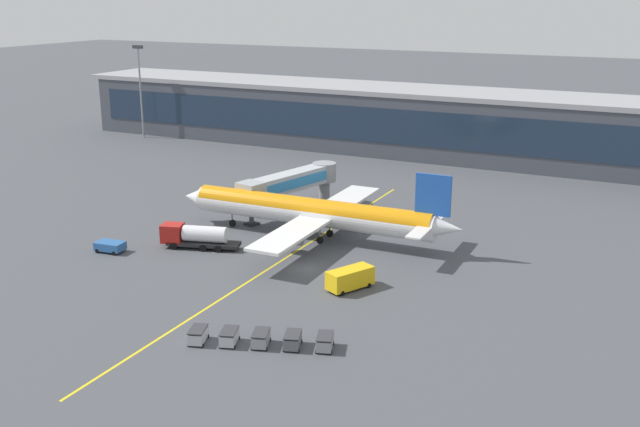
{
  "coord_description": "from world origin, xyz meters",
  "views": [
    {
      "loc": [
        41.26,
        -79.06,
        33.81
      ],
      "look_at": [
        -2.42,
        9.13,
        4.5
      ],
      "focal_mm": 41.98,
      "sensor_mm": 36.0,
      "label": 1
    }
  ],
  "objects_px": {
    "fuel_tanker": "(195,236)",
    "lavatory_truck": "(349,278)",
    "baggage_cart_2": "(261,338)",
    "baggage_cart_1": "(229,337)",
    "main_airliner": "(313,212)",
    "baggage_cart_4": "(325,342)",
    "pushback_tug": "(111,246)",
    "baggage_cart_3": "(293,340)",
    "baggage_cart_0": "(198,335)"
  },
  "relations": [
    {
      "from": "fuel_tanker",
      "to": "lavatory_truck",
      "type": "relative_size",
      "value": 1.78
    },
    {
      "from": "fuel_tanker",
      "to": "baggage_cart_2",
      "type": "relative_size",
      "value": 3.68
    },
    {
      "from": "baggage_cart_1",
      "to": "main_airliner",
      "type": "bearing_deg",
      "value": 102.77
    },
    {
      "from": "main_airliner",
      "to": "lavatory_truck",
      "type": "relative_size",
      "value": 6.95
    },
    {
      "from": "baggage_cart_4",
      "to": "pushback_tug",
      "type": "bearing_deg",
      "value": 161.49
    },
    {
      "from": "baggage_cart_3",
      "to": "main_airliner",
      "type": "bearing_deg",
      "value": 113.51
    },
    {
      "from": "main_airliner",
      "to": "pushback_tug",
      "type": "distance_m",
      "value": 28.05
    },
    {
      "from": "baggage_cart_2",
      "to": "baggage_cart_4",
      "type": "bearing_deg",
      "value": 19.5
    },
    {
      "from": "lavatory_truck",
      "to": "baggage_cart_3",
      "type": "bearing_deg",
      "value": -85.88
    },
    {
      "from": "fuel_tanker",
      "to": "baggage_cart_0",
      "type": "height_order",
      "value": "fuel_tanker"
    },
    {
      "from": "lavatory_truck",
      "to": "baggage_cart_3",
      "type": "xyz_separation_m",
      "value": [
        1.17,
        -16.22,
        -0.64
      ]
    },
    {
      "from": "baggage_cart_0",
      "to": "baggage_cart_3",
      "type": "xyz_separation_m",
      "value": [
        9.05,
        3.2,
        0.0
      ]
    },
    {
      "from": "baggage_cart_3",
      "to": "pushback_tug",
      "type": "bearing_deg",
      "value": 158.52
    },
    {
      "from": "lavatory_truck",
      "to": "baggage_cart_2",
      "type": "height_order",
      "value": "lavatory_truck"
    },
    {
      "from": "main_airliner",
      "to": "lavatory_truck",
      "type": "height_order",
      "value": "main_airliner"
    },
    {
      "from": "fuel_tanker",
      "to": "baggage_cart_2",
      "type": "height_order",
      "value": "fuel_tanker"
    },
    {
      "from": "fuel_tanker",
      "to": "pushback_tug",
      "type": "relative_size",
      "value": 2.75
    },
    {
      "from": "main_airliner",
      "to": "pushback_tug",
      "type": "xyz_separation_m",
      "value": [
        -21.85,
        -17.31,
        -3.08
      ]
    },
    {
      "from": "lavatory_truck",
      "to": "baggage_cart_4",
      "type": "distance_m",
      "value": 15.73
    },
    {
      "from": "lavatory_truck",
      "to": "baggage_cart_2",
      "type": "distance_m",
      "value": 17.4
    },
    {
      "from": "baggage_cart_1",
      "to": "baggage_cart_2",
      "type": "bearing_deg",
      "value": 19.5
    },
    {
      "from": "baggage_cart_3",
      "to": "baggage_cart_0",
      "type": "bearing_deg",
      "value": -160.5
    },
    {
      "from": "main_airliner",
      "to": "lavatory_truck",
      "type": "distance_m",
      "value": 19.68
    },
    {
      "from": "baggage_cart_2",
      "to": "baggage_cart_0",
      "type": "bearing_deg",
      "value": -160.5
    },
    {
      "from": "lavatory_truck",
      "to": "baggage_cart_4",
      "type": "bearing_deg",
      "value": -74.57
    },
    {
      "from": "lavatory_truck",
      "to": "fuel_tanker",
      "type": "bearing_deg",
      "value": 170.6
    },
    {
      "from": "pushback_tug",
      "to": "baggage_cart_1",
      "type": "distance_m",
      "value": 33.53
    },
    {
      "from": "fuel_tanker",
      "to": "baggage_cart_3",
      "type": "height_order",
      "value": "fuel_tanker"
    },
    {
      "from": "baggage_cart_2",
      "to": "baggage_cart_3",
      "type": "bearing_deg",
      "value": 19.5
    },
    {
      "from": "fuel_tanker",
      "to": "baggage_cart_1",
      "type": "height_order",
      "value": "fuel_tanker"
    },
    {
      "from": "baggage_cart_0",
      "to": "baggage_cart_2",
      "type": "height_order",
      "value": "same"
    },
    {
      "from": "fuel_tanker",
      "to": "baggage_cart_2",
      "type": "bearing_deg",
      "value": -42.84
    },
    {
      "from": "baggage_cart_0",
      "to": "fuel_tanker",
      "type": "bearing_deg",
      "value": 125.92
    },
    {
      "from": "baggage_cart_4",
      "to": "baggage_cart_3",
      "type": "bearing_deg",
      "value": -160.5
    },
    {
      "from": "main_airliner",
      "to": "lavatory_truck",
      "type": "xyz_separation_m",
      "value": [
        12.43,
        -15.04,
        -2.51
      ]
    },
    {
      "from": "baggage_cart_4",
      "to": "baggage_cart_2",
      "type": "bearing_deg",
      "value": -160.5
    },
    {
      "from": "baggage_cart_2",
      "to": "baggage_cart_3",
      "type": "height_order",
      "value": "same"
    },
    {
      "from": "lavatory_truck",
      "to": "pushback_tug",
      "type": "relative_size",
      "value": 1.55
    },
    {
      "from": "pushback_tug",
      "to": "baggage_cart_1",
      "type": "xyz_separation_m",
      "value": [
        29.42,
        -16.09,
        -0.07
      ]
    },
    {
      "from": "fuel_tanker",
      "to": "pushback_tug",
      "type": "bearing_deg",
      "value": -145.56
    },
    {
      "from": "lavatory_truck",
      "to": "baggage_cart_2",
      "type": "relative_size",
      "value": 2.07
    },
    {
      "from": "pushback_tug",
      "to": "baggage_cart_1",
      "type": "height_order",
      "value": "baggage_cart_1"
    },
    {
      "from": "baggage_cart_0",
      "to": "baggage_cart_4",
      "type": "bearing_deg",
      "value": 19.5
    },
    {
      "from": "fuel_tanker",
      "to": "lavatory_truck",
      "type": "height_order",
      "value": "fuel_tanker"
    },
    {
      "from": "fuel_tanker",
      "to": "baggage_cart_0",
      "type": "bearing_deg",
      "value": -54.08
    },
    {
      "from": "baggage_cart_1",
      "to": "baggage_cart_2",
      "type": "xyz_separation_m",
      "value": [
        3.02,
        1.07,
        0.0
      ]
    },
    {
      "from": "fuel_tanker",
      "to": "baggage_cart_2",
      "type": "xyz_separation_m",
      "value": [
        23.1,
        -21.42,
        -0.96
      ]
    },
    {
      "from": "fuel_tanker",
      "to": "baggage_cart_0",
      "type": "distance_m",
      "value": 29.1
    },
    {
      "from": "fuel_tanker",
      "to": "lavatory_truck",
      "type": "distance_m",
      "value": 25.29
    },
    {
      "from": "fuel_tanker",
      "to": "main_airliner",
      "type": "bearing_deg",
      "value": 41.09
    }
  ]
}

